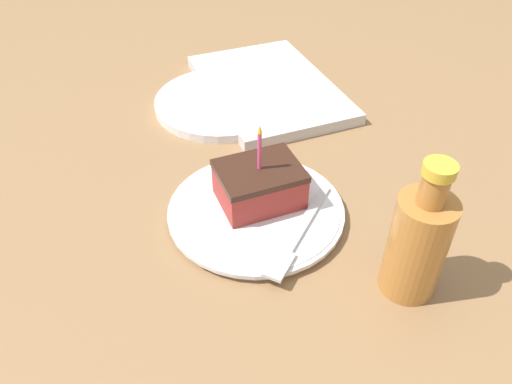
{
  "coord_description": "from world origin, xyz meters",
  "views": [
    {
      "loc": [
        -0.48,
        0.15,
        0.45
      ],
      "look_at": [
        -0.03,
        -0.03,
        0.04
      ],
      "focal_mm": 35.0,
      "sensor_mm": 36.0,
      "label": 1
    }
  ],
  "objects_px": {
    "cake_slice": "(259,184)",
    "marble_board": "(269,88)",
    "side_plate": "(223,102)",
    "fork": "(297,235)",
    "bottle": "(418,242)",
    "plate": "(256,211)"
  },
  "relations": [
    {
      "from": "marble_board",
      "to": "side_plate",
      "type": "bearing_deg",
      "value": 97.84
    },
    {
      "from": "fork",
      "to": "side_plate",
      "type": "distance_m",
      "value": 0.35
    },
    {
      "from": "cake_slice",
      "to": "bottle",
      "type": "height_order",
      "value": "bottle"
    },
    {
      "from": "plate",
      "to": "side_plate",
      "type": "bearing_deg",
      "value": -10.09
    },
    {
      "from": "cake_slice",
      "to": "marble_board",
      "type": "bearing_deg",
      "value": -25.13
    },
    {
      "from": "cake_slice",
      "to": "side_plate",
      "type": "xyz_separation_m",
      "value": [
        0.27,
        -0.04,
        -0.03
      ]
    },
    {
      "from": "plate",
      "to": "cake_slice",
      "type": "height_order",
      "value": "cake_slice"
    },
    {
      "from": "fork",
      "to": "marble_board",
      "type": "xyz_separation_m",
      "value": [
        0.37,
        -0.12,
        -0.01
      ]
    },
    {
      "from": "side_plate",
      "to": "marble_board",
      "type": "xyz_separation_m",
      "value": [
        0.01,
        -0.09,
        0.0
      ]
    },
    {
      "from": "cake_slice",
      "to": "bottle",
      "type": "bearing_deg",
      "value": -149.9
    },
    {
      "from": "cake_slice",
      "to": "bottle",
      "type": "xyz_separation_m",
      "value": [
        -0.18,
        -0.11,
        0.03
      ]
    },
    {
      "from": "plate",
      "to": "fork",
      "type": "bearing_deg",
      "value": -159.01
    },
    {
      "from": "side_plate",
      "to": "plate",
      "type": "bearing_deg",
      "value": 169.91
    },
    {
      "from": "bottle",
      "to": "side_plate",
      "type": "relative_size",
      "value": 0.73
    },
    {
      "from": "side_plate",
      "to": "cake_slice",
      "type": "bearing_deg",
      "value": 171.45
    },
    {
      "from": "bottle",
      "to": "side_plate",
      "type": "xyz_separation_m",
      "value": [
        0.46,
        0.07,
        -0.06
      ]
    },
    {
      "from": "cake_slice",
      "to": "marble_board",
      "type": "height_order",
      "value": "cake_slice"
    },
    {
      "from": "fork",
      "to": "bottle",
      "type": "height_order",
      "value": "bottle"
    },
    {
      "from": "cake_slice",
      "to": "fork",
      "type": "bearing_deg",
      "value": -168.49
    },
    {
      "from": "cake_slice",
      "to": "fork",
      "type": "relative_size",
      "value": 0.81
    },
    {
      "from": "fork",
      "to": "cake_slice",
      "type": "bearing_deg",
      "value": 11.51
    },
    {
      "from": "fork",
      "to": "bottle",
      "type": "bearing_deg",
      "value": -138.67
    }
  ]
}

